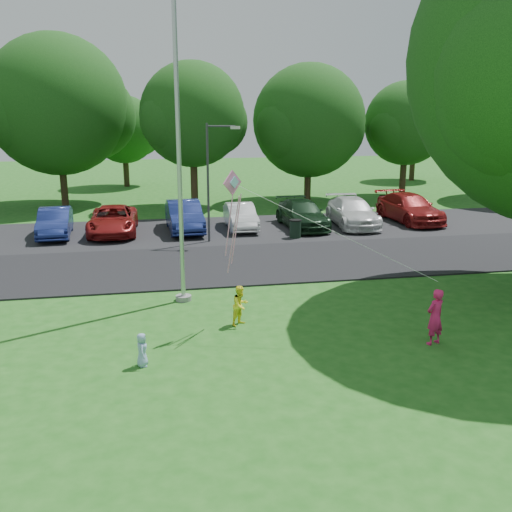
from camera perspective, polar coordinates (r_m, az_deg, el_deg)
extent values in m
plane|color=#1E5D18|center=(14.34, 8.48, -9.88)|extent=(120.00, 120.00, 0.00)
cube|color=black|center=(22.53, 0.96, -0.61)|extent=(60.00, 6.00, 0.06)
cube|color=black|center=(28.75, -1.70, 2.68)|extent=(42.00, 7.00, 0.06)
cylinder|color=#B7BABF|center=(17.35, -7.77, 11.43)|extent=(0.14, 0.14, 10.00)
cylinder|color=gray|center=(18.26, -7.25, -4.18)|extent=(0.50, 0.50, 0.16)
cylinder|color=#3F3F44|center=(25.62, -4.82, 7.16)|extent=(0.11, 0.11, 5.32)
cylinder|color=#3F3F44|center=(25.34, -3.52, 12.84)|extent=(1.22, 0.40, 0.07)
cube|color=silver|center=(25.26, -2.09, 12.71)|extent=(0.44, 0.29, 0.12)
cylinder|color=black|center=(26.74, 3.95, 2.63)|extent=(0.54, 0.54, 0.86)
cylinder|color=black|center=(26.65, 3.97, 3.59)|extent=(0.57, 0.57, 0.05)
cylinder|color=#332316|center=(38.12, -18.69, 7.20)|extent=(0.44, 0.44, 3.19)
sphere|color=#123C10|center=(37.88, -19.26, 14.07)|extent=(8.50, 8.50, 8.50)
sphere|color=#123C10|center=(38.52, -16.11, 13.34)|extent=(5.53, 5.53, 5.53)
sphere|color=#123C10|center=(37.10, -22.10, 13.18)|extent=(5.10, 5.10, 5.10)
cylinder|color=#332316|center=(35.56, -6.20, 7.60)|extent=(0.44, 0.44, 3.43)
sphere|color=#123C10|center=(35.32, -6.38, 13.90)|extent=(6.27, 6.27, 6.27)
sphere|color=#123C10|center=(36.10, -4.15, 13.21)|extent=(4.07, 4.07, 4.07)
sphere|color=#123C10|center=(34.46, -8.38, 13.31)|extent=(3.76, 3.76, 3.76)
cylinder|color=#332316|center=(38.22, 5.18, 7.51)|extent=(0.44, 0.44, 2.66)
sphere|color=#123C10|center=(37.96, 5.32, 13.32)|extent=(7.27, 7.27, 7.27)
sphere|color=#123C10|center=(39.15, 7.35, 12.50)|extent=(4.72, 4.72, 4.72)
sphere|color=#123C10|center=(36.71, 3.47, 12.75)|extent=(4.36, 4.36, 4.36)
cylinder|color=#332316|center=(41.38, 14.48, 7.89)|extent=(0.44, 0.44, 3.02)
sphere|color=#123C10|center=(41.16, 14.79, 12.72)|extent=(5.67, 5.67, 5.67)
sphere|color=#123C10|center=(42.24, 16.02, 12.09)|extent=(3.68, 3.68, 3.68)
sphere|color=#123C10|center=(40.05, 13.71, 12.34)|extent=(3.40, 3.40, 3.40)
cylinder|color=#332316|center=(46.55, -12.86, 8.39)|extent=(0.44, 0.44, 2.60)
sphere|color=#123C10|center=(46.34, -13.08, 12.23)|extent=(5.20, 5.20, 5.20)
sphere|color=#123C10|center=(46.85, -11.57, 11.85)|extent=(3.38, 3.38, 3.38)
sphere|color=#123C10|center=(45.75, -14.41, 11.80)|extent=(3.12, 3.12, 3.12)
cylinder|color=#332316|center=(51.23, 15.36, 8.76)|extent=(0.44, 0.44, 2.60)
sphere|color=#123C10|center=(51.04, 15.60, 12.24)|extent=(5.20, 5.20, 5.20)
sphere|color=#123C10|center=(52.05, 16.49, 11.78)|extent=(3.38, 3.38, 3.38)
sphere|color=#123C10|center=(50.02, 14.82, 11.96)|extent=(3.12, 3.12, 3.12)
imported|color=navy|center=(28.51, -19.47, 3.18)|extent=(1.63, 4.12, 1.33)
imported|color=maroon|center=(28.29, -14.11, 3.49)|extent=(2.30, 4.84, 1.33)
imported|color=navy|center=(28.31, -7.19, 3.98)|extent=(1.75, 4.57, 1.49)
imported|color=silver|center=(28.65, -1.55, 3.98)|extent=(1.39, 3.85, 1.26)
imported|color=black|center=(29.09, 4.63, 4.20)|extent=(2.01, 4.74, 1.36)
imported|color=silver|center=(29.83, 9.62, 4.34)|extent=(2.29, 4.98, 1.41)
imported|color=maroon|center=(31.60, 15.11, 4.66)|extent=(2.35, 5.17, 1.47)
imported|color=#D81C5E|center=(15.31, 17.47, -5.82)|extent=(0.63, 0.53, 1.48)
imported|color=#FFF528|center=(15.97, -1.55, -4.96)|extent=(0.70, 0.68, 1.13)
imported|color=#8AAAD4|center=(13.78, -11.33, -9.19)|extent=(0.27, 0.41, 0.82)
cube|color=pink|center=(15.11, -2.39, 7.33)|extent=(0.55, 0.43, 0.66)
cube|color=#8CC6E5|center=(15.08, -2.18, 7.40)|extent=(0.27, 0.22, 0.32)
cylinder|color=white|center=(14.78, 7.69, 2.49)|extent=(4.87, 2.26, 2.33)
cylinder|color=pink|center=(15.27, -2.71, 3.09)|extent=(0.21, 0.28, 1.75)
cylinder|color=pink|center=(15.38, -2.00, 2.65)|extent=(0.24, 0.46, 2.00)
cylinder|color=pink|center=(15.27, -2.29, 2.03)|extent=(0.26, 0.67, 2.23)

